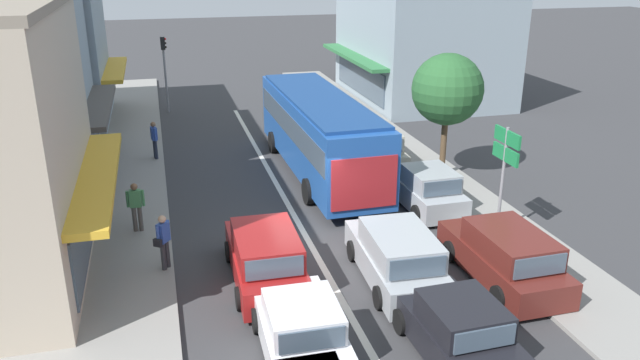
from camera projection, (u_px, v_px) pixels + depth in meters
name	position (u px, v px, depth m)	size (l,w,h in m)	color
ground_plane	(312.00, 247.00, 19.35)	(140.00, 140.00, 0.00)	#353538
lane_centre_line	(285.00, 200.00, 22.97)	(0.20, 28.00, 0.01)	silver
sidewalk_left	(95.00, 196.00, 23.13)	(5.20, 44.00, 0.14)	gray
kerb_right	(420.00, 167.00, 26.25)	(2.80, 44.00, 0.12)	gray
shopfront_far_end	(32.00, 51.00, 31.61)	(7.94, 7.70, 7.60)	#84939E
building_right_far	(422.00, 35.00, 37.47)	(8.79, 10.59, 7.67)	#84939E
city_bus	(319.00, 130.00, 24.97)	(2.87, 10.89, 3.23)	#1E4C99
sedan_adjacent_lane_lead	(460.00, 333.00, 13.88)	(1.99, 4.25, 1.47)	black
wagon_behind_bus_mid	(265.00, 258.00, 17.09)	(2.01, 4.54, 1.58)	maroon
wagon_behind_bus_near	(397.00, 257.00, 17.11)	(2.10, 4.58, 1.58)	#9EA3A8
sedan_queue_gap_filler	(302.00, 334.00, 13.85)	(1.97, 4.24, 1.47)	silver
parked_wagon_kerb_front	(505.00, 256.00, 17.17)	(1.99, 4.53, 1.58)	#561E19
parked_hatchback_kerb_second	(427.00, 190.00, 21.98)	(1.85, 3.72, 1.54)	#9EA3A8
parked_wagon_kerb_third	(373.00, 147.00, 26.62)	(2.04, 4.55, 1.58)	#B7B29E
traffic_light_downstreet	(164.00, 62.00, 34.30)	(0.33, 0.24, 4.20)	gray
directional_road_sign	(505.00, 156.00, 19.22)	(0.10, 1.40, 3.60)	gray
street_tree_right	(447.00, 90.00, 23.95)	(2.77, 2.77, 5.01)	brown
pedestrian_with_handbag_near	(163.00, 239.00, 17.45)	(0.49, 0.61, 1.63)	#333338
pedestrian_browsing_midblock	(136.00, 204.00, 19.83)	(0.57, 0.24, 1.63)	#4C4742
pedestrian_far_walker	(154.00, 138.00, 26.77)	(0.29, 0.56, 1.63)	#232838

